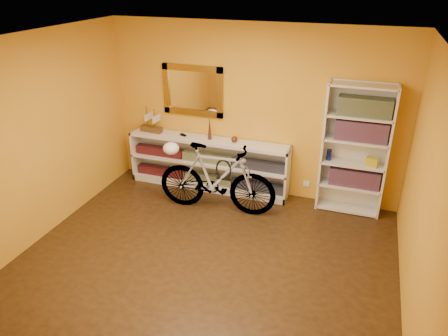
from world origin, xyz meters
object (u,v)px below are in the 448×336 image
(bicycle, at_px, (217,179))
(bookcase, at_px, (355,150))
(console_unit, at_px, (208,164))
(helmet, at_px, (171,148))

(bicycle, bearing_deg, bookcase, -74.41)
(console_unit, xyz_separation_m, bicycle, (0.38, -0.63, 0.10))
(bookcase, relative_size, bicycle, 1.07)
(bicycle, height_order, helmet, bicycle)
(bicycle, distance_m, helmet, 0.78)
(bicycle, relative_size, helmet, 7.53)
(bookcase, height_order, helmet, bookcase)
(helmet, bearing_deg, console_unit, 66.14)
(console_unit, distance_m, helmet, 0.89)
(console_unit, relative_size, bicycle, 1.47)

